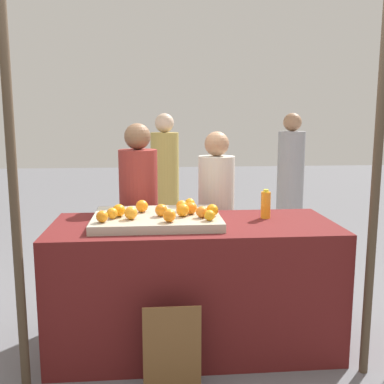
{
  "coord_description": "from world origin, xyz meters",
  "views": [
    {
      "loc": [
        -0.28,
        -3.1,
        1.67
      ],
      "look_at": [
        0.0,
        0.15,
        1.12
      ],
      "focal_mm": 42.01,
      "sensor_mm": 36.0,
      "label": 1
    }
  ],
  "objects_px": {
    "stall_counter": "(194,285)",
    "chalkboard_sign": "(172,351)",
    "orange_1": "(183,210)",
    "vendor_right": "(216,227)",
    "juice_bottle": "(266,205)",
    "vendor_left": "(139,225)",
    "orange_0": "(210,215)"
  },
  "relations": [
    {
      "from": "juice_bottle",
      "to": "vendor_right",
      "type": "height_order",
      "value": "vendor_right"
    },
    {
      "from": "vendor_right",
      "to": "vendor_left",
      "type": "bearing_deg",
      "value": -178.82
    },
    {
      "from": "orange_1",
      "to": "vendor_right",
      "type": "xyz_separation_m",
      "value": [
        0.34,
        0.72,
        -0.31
      ]
    },
    {
      "from": "orange_0",
      "to": "orange_1",
      "type": "relative_size",
      "value": 0.79
    },
    {
      "from": "chalkboard_sign",
      "to": "vendor_right",
      "type": "distance_m",
      "value": 1.41
    },
    {
      "from": "vendor_right",
      "to": "orange_0",
      "type": "bearing_deg",
      "value": -100.93
    },
    {
      "from": "stall_counter",
      "to": "orange_1",
      "type": "bearing_deg",
      "value": -151.78
    },
    {
      "from": "orange_0",
      "to": "vendor_right",
      "type": "height_order",
      "value": "vendor_right"
    },
    {
      "from": "stall_counter",
      "to": "orange_0",
      "type": "bearing_deg",
      "value": -64.98
    },
    {
      "from": "orange_0",
      "to": "vendor_left",
      "type": "relative_size",
      "value": 0.04
    },
    {
      "from": "stall_counter",
      "to": "orange_0",
      "type": "height_order",
      "value": "orange_0"
    },
    {
      "from": "orange_0",
      "to": "juice_bottle",
      "type": "distance_m",
      "value": 0.55
    },
    {
      "from": "stall_counter",
      "to": "chalkboard_sign",
      "type": "distance_m",
      "value": 0.64
    },
    {
      "from": "orange_1",
      "to": "juice_bottle",
      "type": "xyz_separation_m",
      "value": [
        0.63,
        0.16,
        -0.0
      ]
    },
    {
      "from": "chalkboard_sign",
      "to": "vendor_right",
      "type": "xyz_separation_m",
      "value": [
        0.44,
        1.27,
        0.45
      ]
    },
    {
      "from": "orange_1",
      "to": "chalkboard_sign",
      "type": "relative_size",
      "value": 0.16
    },
    {
      "from": "stall_counter",
      "to": "juice_bottle",
      "type": "bearing_deg",
      "value": 11.9
    },
    {
      "from": "stall_counter",
      "to": "vendor_left",
      "type": "distance_m",
      "value": 0.84
    },
    {
      "from": "orange_0",
      "to": "chalkboard_sign",
      "type": "height_order",
      "value": "orange_0"
    },
    {
      "from": "chalkboard_sign",
      "to": "vendor_left",
      "type": "bearing_deg",
      "value": 100.21
    },
    {
      "from": "stall_counter",
      "to": "juice_bottle",
      "type": "distance_m",
      "value": 0.79
    },
    {
      "from": "juice_bottle",
      "to": "vendor_right",
      "type": "distance_m",
      "value": 0.7
    },
    {
      "from": "stall_counter",
      "to": "orange_1",
      "type": "distance_m",
      "value": 0.58
    },
    {
      "from": "stall_counter",
      "to": "juice_bottle",
      "type": "height_order",
      "value": "juice_bottle"
    },
    {
      "from": "orange_1",
      "to": "juice_bottle",
      "type": "distance_m",
      "value": 0.65
    },
    {
      "from": "orange_0",
      "to": "juice_bottle",
      "type": "relative_size",
      "value": 0.33
    },
    {
      "from": "orange_1",
      "to": "chalkboard_sign",
      "type": "distance_m",
      "value": 0.94
    },
    {
      "from": "orange_0",
      "to": "vendor_left",
      "type": "bearing_deg",
      "value": 120.21
    },
    {
      "from": "stall_counter",
      "to": "orange_0",
      "type": "xyz_separation_m",
      "value": [
        0.09,
        -0.19,
        0.56
      ]
    },
    {
      "from": "orange_1",
      "to": "chalkboard_sign",
      "type": "height_order",
      "value": "orange_1"
    },
    {
      "from": "orange_0",
      "to": "orange_1",
      "type": "distance_m",
      "value": 0.22
    },
    {
      "from": "orange_0",
      "to": "vendor_right",
      "type": "xyz_separation_m",
      "value": [
        0.17,
        0.87,
        -0.3
      ]
    }
  ]
}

